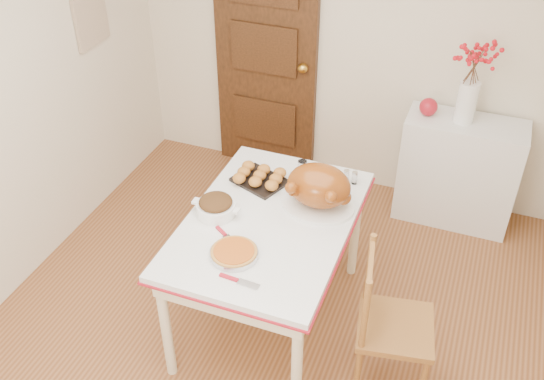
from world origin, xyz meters
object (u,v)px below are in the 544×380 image
at_px(chair_oak, 396,324).
at_px(turkey_platter, 319,188).
at_px(sideboard, 458,171).
at_px(kitchen_table, 269,271).
at_px(pumpkin_pie, 234,252).

relative_size(chair_oak, turkey_platter, 2.12).
bearing_deg(sideboard, kitchen_table, -122.32).
height_order(sideboard, pumpkin_pie, pumpkin_pie).
height_order(chair_oak, pumpkin_pie, chair_oak).
xyz_separation_m(turkey_platter, pumpkin_pie, (-0.29, -0.57, -0.11)).
relative_size(sideboard, kitchen_table, 0.62).
xyz_separation_m(sideboard, turkey_platter, (-0.72, -1.28, 0.54)).
relative_size(kitchen_table, turkey_platter, 3.11).
xyz_separation_m(kitchen_table, pumpkin_pie, (-0.06, -0.35, 0.44)).
height_order(sideboard, chair_oak, chair_oak).
distance_m(kitchen_table, turkey_platter, 0.64).
bearing_deg(pumpkin_pie, kitchen_table, 79.75).
distance_m(kitchen_table, pumpkin_pie, 0.57).
height_order(sideboard, kitchen_table, sideboard).
xyz_separation_m(sideboard, kitchen_table, (-0.95, -1.50, -0.02)).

